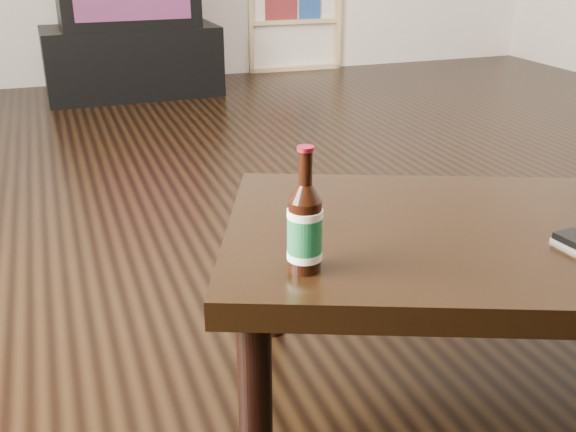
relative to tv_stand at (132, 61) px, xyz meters
name	(u,v)px	position (x,y,z in m)	size (l,w,h in m)	color
floor	(439,241)	(0.64, -2.55, -0.21)	(5.00, 6.00, 0.01)	black
tv_stand	(132,61)	(0.00, 0.00, 0.00)	(1.04, 0.52, 0.42)	black
coffee_table	(494,253)	(0.29, -3.29, 0.14)	(1.22, 0.97, 0.40)	black
beer_bottle	(305,228)	(-0.13, -3.32, 0.27)	(0.07, 0.07, 0.22)	black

